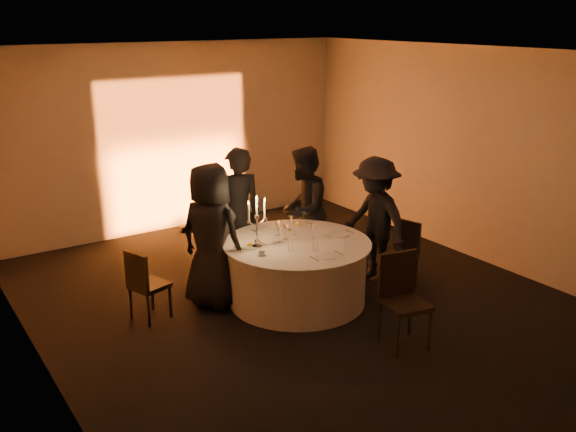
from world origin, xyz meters
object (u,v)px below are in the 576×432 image
coffee_cup (262,253)px  candelabra (257,229)px  guest_right (375,220)px  chair_right (403,250)px  guest_back_left (238,214)px  chair_left (144,282)px  banquet_table (297,272)px  chair_front (402,294)px  chair_back_left (221,231)px  guest_left (211,236)px  chair_back_right (304,223)px  guest_back_right (303,209)px

coffee_cup → candelabra: 0.33m
guest_right → candelabra: 1.73m
chair_right → guest_right: (-0.21, 0.32, 0.36)m
guest_back_left → candelabra: bearing=86.6°
chair_left → coffee_cup: 1.39m
banquet_table → chair_front: (0.33, -1.49, 0.18)m
chair_back_left → guest_right: size_ratio=0.52×
chair_left → chair_back_left: size_ratio=1.00×
chair_front → guest_back_left: (-0.56, 2.54, 0.32)m
guest_left → guest_right: size_ratio=1.06×
chair_back_right → candelabra: candelabra is taller
banquet_table → guest_right: 1.31m
chair_left → guest_back_left: size_ratio=0.48×
chair_right → guest_back_right: guest_back_right is taller
guest_left → candelabra: size_ratio=2.77×
guest_right → chair_back_left: bearing=-139.5°
chair_back_right → chair_front: bearing=41.5°
guest_left → guest_right: (2.15, -0.47, -0.05)m
chair_front → guest_back_left: 2.62m
chair_right → chair_back_right: bearing=-175.9°
candelabra → coffee_cup: bearing=-109.6°
guest_back_left → coffee_cup: guest_back_left is taller
candelabra → banquet_table: bearing=-13.5°
chair_back_right → coffee_cup: (-1.53, -1.33, 0.29)m
chair_back_right → guest_back_left: guest_back_left is taller
chair_back_left → chair_front: 3.16m
chair_back_right → guest_back_left: (-1.18, -0.15, 0.38)m
banquet_table → chair_back_right: size_ratio=1.98×
guest_left → chair_left: bearing=59.0°
chair_front → guest_right: (0.90, 1.48, 0.27)m
guest_left → guest_back_left: size_ratio=0.99×
guest_right → guest_back_right: bearing=-147.1°
chair_left → chair_front: size_ratio=0.85×
chair_right → chair_left: bearing=-118.8°
chair_left → chair_back_left: bearing=-72.9°
chair_right → guest_right: guest_right is taller
chair_back_right → chair_front: 2.76m
chair_back_right → guest_back_right: (-0.27, -0.36, 0.35)m
chair_left → chair_back_right: 2.79m
chair_back_left → candelabra: (-0.31, -1.52, 0.51)m
chair_back_left → chair_back_right: 1.21m
guest_left → banquet_table: bearing=-144.2°
chair_right → guest_right: bearing=-160.2°
chair_left → guest_back_left: (1.53, 0.53, 0.41)m
chair_right → guest_back_right: bearing=-160.7°
chair_front → candelabra: bearing=128.4°
chair_back_left → chair_front: size_ratio=0.86×
chair_front → banquet_table: bearing=113.9°
chair_right → coffee_cup: (-2.02, 0.19, 0.33)m
guest_left → chair_front: bearing=-174.5°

